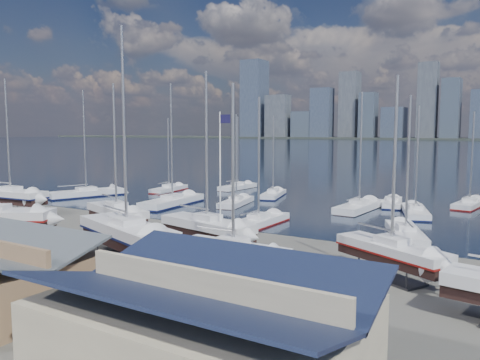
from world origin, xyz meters
The scene contains 25 objects.
ground centered at (0.00, -10.00, 0.00)m, with size 1400.00×1400.00×0.00m, color #605E59.
water centered at (0.00, 300.00, -0.15)m, with size 1400.00×600.00×0.40m, color #182537.
shed_blue centered at (16.00, -26.00, 2.42)m, with size 13.65×9.45×4.71m.
sailboat_cradle_0 centered at (-28.60, -5.98, 2.12)m, with size 10.71×3.89×16.87m.
sailboat_cradle_2 centered at (-8.25, -7.48, 2.03)m, with size 9.53×5.46×15.09m.
sailboat_cradle_3 centered at (0.24, -14.62, 2.20)m, with size 11.94×6.79×18.41m.
sailboat_cradle_4 centered at (3.90, -8.65, 2.05)m, with size 9.74×4.41×15.41m.
sailboat_cradle_5 centered at (10.11, -14.32, 1.95)m, with size 8.36×2.61×13.59m.
sailboat_cradle_6 centered at (19.62, -8.67, 1.97)m, with size 8.75×6.21×14.11m.
sailboat_moored_0 centered at (-31.61, 8.69, 0.31)m, with size 7.15×12.09×17.47m.
sailboat_moored_1 centered at (-24.60, 20.49, 0.31)m, with size 3.60×9.04×13.14m.
sailboat_moored_2 centered at (-16.00, 29.09, 0.32)m, with size 2.99×9.05×13.47m.
sailboat_moored_3 centered at (-14.33, 8.85, 0.31)m, with size 4.29×12.00×17.59m.
sailboat_moored_4 centered at (-6.85, 13.67, 0.32)m, with size 4.17×9.08×13.24m.
sailboat_moored_5 centered at (-6.10, 23.54, 0.31)m, with size 4.61×9.22×13.28m.
sailboat_moored_6 centered at (2.79, 2.70, 0.31)m, with size 2.95×9.83×14.62m.
sailboat_moored_7 centered at (9.24, 18.14, 0.32)m, with size 3.83×10.82×16.03m.
sailboat_moored_8 centered at (11.98, 24.60, 0.31)m, with size 3.95×8.82×12.75m.
sailboat_moored_9 centered at (17.77, 5.09, 0.32)m, with size 5.92×9.85×14.39m.
sailboat_moored_10 centered at (16.16, 18.39, 0.31)m, with size 5.24×9.76×14.06m.
sailboat_moored_11 centered at (21.32, 28.65, 0.31)m, with size 3.91×9.36×13.57m.
car_b centered at (-1.76, -20.63, 0.72)m, with size 1.51×4.34×1.43m, color gray.
car_c centered at (0.49, -19.53, 0.75)m, with size 2.49×5.40×1.50m, color gray.
car_d centered at (2.79, -20.61, 0.64)m, with size 1.81×4.44×1.29m, color gray.
flagpole centered at (5.60, -8.99, 6.88)m, with size 1.06×0.12×11.96m.
Camera 1 is at (27.04, -41.44, 10.37)m, focal length 35.00 mm.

